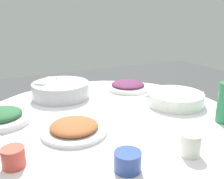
# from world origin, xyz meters

# --- Properties ---
(round_dining_table) EXTENTS (1.16, 1.16, 0.76)m
(round_dining_table) POSITION_xyz_m (0.00, 0.00, 0.67)
(round_dining_table) COLOR #99999E
(round_dining_table) RESTS_ON ground
(rice_bowl) EXTENTS (0.30, 0.30, 0.09)m
(rice_bowl) POSITION_xyz_m (0.33, 0.12, 0.80)
(rice_bowl) COLOR #B2B5BA
(rice_bowl) RESTS_ON round_dining_table
(soup_bowl) EXTENTS (0.28, 0.30, 0.06)m
(soup_bowl) POSITION_xyz_m (-0.03, -0.36, 0.78)
(soup_bowl) COLOR silver
(soup_bowl) RESTS_ON round_dining_table
(dish_stirfry) EXTENTS (0.25, 0.25, 0.05)m
(dish_stirfry) POSITION_xyz_m (-0.10, 0.19, 0.78)
(dish_stirfry) COLOR silver
(dish_stirfry) RESTS_ON round_dining_table
(dish_greens) EXTENTS (0.24, 0.24, 0.06)m
(dish_greens) POSITION_xyz_m (0.13, 0.43, 0.78)
(dish_greens) COLOR silver
(dish_greens) RESTS_ON round_dining_table
(dish_eggplant) EXTENTS (0.25, 0.25, 0.05)m
(dish_eggplant) POSITION_xyz_m (0.29, -0.27, 0.78)
(dish_eggplant) COLOR silver
(dish_eggplant) RESTS_ON round_dining_table
(tea_cup_near) EXTENTS (0.07, 0.07, 0.06)m
(tea_cup_near) POSITION_xyz_m (-0.22, 0.42, 0.79)
(tea_cup_near) COLOR #CF4838
(tea_cup_near) RESTS_ON round_dining_table
(tea_cup_far) EXTENTS (0.08, 0.08, 0.06)m
(tea_cup_far) POSITION_xyz_m (-0.39, 0.12, 0.78)
(tea_cup_far) COLOR #324C96
(tea_cup_far) RESTS_ON round_dining_table
(tea_cup_side) EXTENTS (0.06, 0.06, 0.07)m
(tea_cup_side) POSITION_xyz_m (-0.41, -0.09, 0.79)
(tea_cup_side) COLOR white
(tea_cup_side) RESTS_ON round_dining_table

